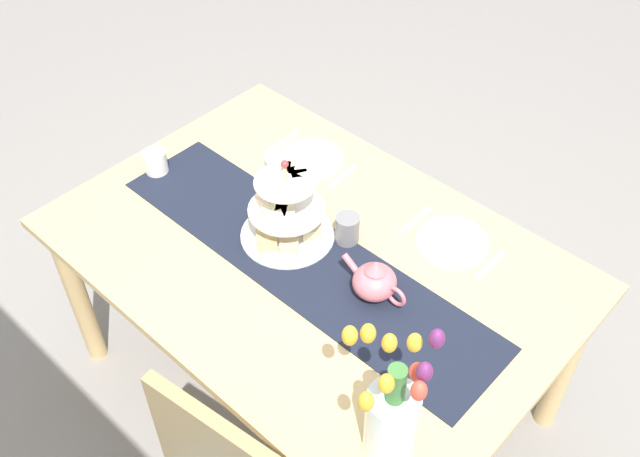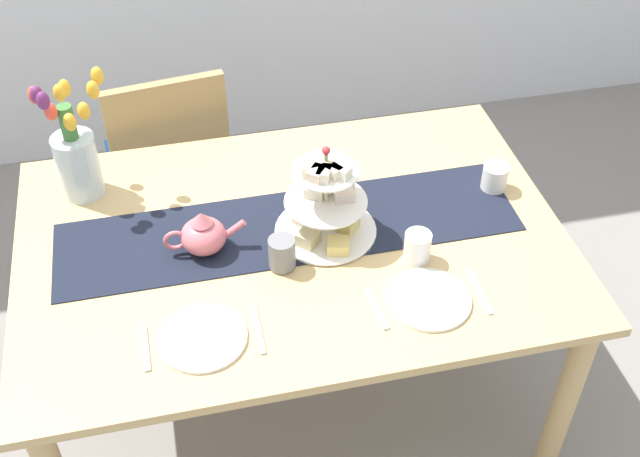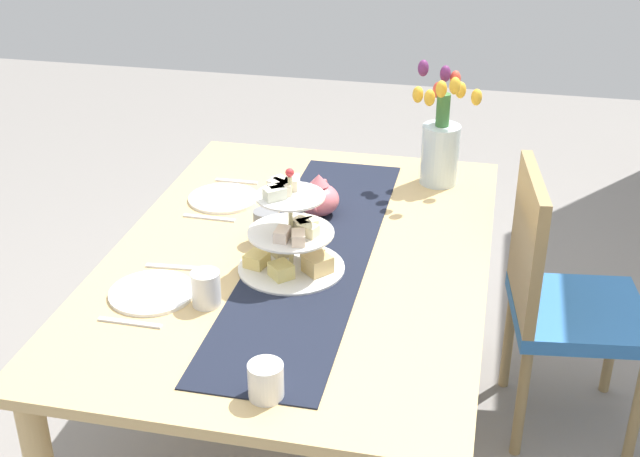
{
  "view_description": "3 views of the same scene",
  "coord_description": "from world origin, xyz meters",
  "px_view_note": "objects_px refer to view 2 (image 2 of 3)",
  "views": [
    {
      "loc": [
        -1.08,
        1.12,
        2.37
      ],
      "look_at": [
        0.03,
        -0.08,
        0.76
      ],
      "focal_mm": 40.61,
      "sensor_mm": 36.0,
      "label": 1
    },
    {
      "loc": [
        -0.3,
        -1.69,
        2.31
      ],
      "look_at": [
        0.08,
        -0.03,
        0.78
      ],
      "focal_mm": 44.63,
      "sensor_mm": 36.0,
      "label": 2
    },
    {
      "loc": [
        2.1,
        0.52,
        1.92
      ],
      "look_at": [
        -0.1,
        0.04,
        0.77
      ],
      "focal_mm": 47.62,
      "sensor_mm": 36.0,
      "label": 3
    }
  ],
  "objects_px": {
    "teapot": "(203,235)",
    "mug_grey": "(282,253)",
    "chair_left": "(169,161)",
    "fork_right": "(377,309)",
    "tulip_vase": "(76,153)",
    "mug_white_text": "(417,247)",
    "dinner_plate_right": "(429,300)",
    "tiered_cake_stand": "(326,206)",
    "dining_table": "(293,260)",
    "dinner_plate_left": "(203,338)",
    "cream_jug": "(495,178)",
    "knife_left": "(259,329)",
    "fork_left": "(146,348)",
    "knife_right": "(479,291)"
  },
  "relations": [
    {
      "from": "knife_left",
      "to": "cream_jug",
      "type": "bearing_deg",
      "value": 26.97
    },
    {
      "from": "knife_left",
      "to": "knife_right",
      "type": "xyz_separation_m",
      "value": [
        0.61,
        0.0,
        0.0
      ]
    },
    {
      "from": "tiered_cake_stand",
      "to": "knife_right",
      "type": "bearing_deg",
      "value": -43.24
    },
    {
      "from": "chair_left",
      "to": "fork_right",
      "type": "xyz_separation_m",
      "value": [
        0.49,
        -1.1,
        0.24
      ]
    },
    {
      "from": "mug_white_text",
      "to": "chair_left",
      "type": "bearing_deg",
      "value": 124.59
    },
    {
      "from": "fork_left",
      "to": "dinner_plate_right",
      "type": "xyz_separation_m",
      "value": [
        0.75,
        0.0,
        0.0
      ]
    },
    {
      "from": "cream_jug",
      "to": "fork_left",
      "type": "xyz_separation_m",
      "value": [
        -1.1,
        -0.41,
        -0.04
      ]
    },
    {
      "from": "dining_table",
      "to": "chair_left",
      "type": "xyz_separation_m",
      "value": [
        -0.32,
        0.77,
        -0.14
      ]
    },
    {
      "from": "chair_left",
      "to": "tiered_cake_stand",
      "type": "height_order",
      "value": "tiered_cake_stand"
    },
    {
      "from": "mug_grey",
      "to": "knife_left",
      "type": "bearing_deg",
      "value": -115.65
    },
    {
      "from": "dinner_plate_right",
      "to": "knife_left",
      "type": "bearing_deg",
      "value": 180.0
    },
    {
      "from": "tulip_vase",
      "to": "mug_white_text",
      "type": "height_order",
      "value": "tulip_vase"
    },
    {
      "from": "dining_table",
      "to": "chair_left",
      "type": "bearing_deg",
      "value": 112.81
    },
    {
      "from": "tulip_vase",
      "to": "mug_white_text",
      "type": "xyz_separation_m",
      "value": [
        0.91,
        -0.52,
        -0.1
      ]
    },
    {
      "from": "knife_right",
      "to": "fork_left",
      "type": "bearing_deg",
      "value": 180.0
    },
    {
      "from": "tiered_cake_stand",
      "to": "dinner_plate_left",
      "type": "distance_m",
      "value": 0.53
    },
    {
      "from": "fork_left",
      "to": "dining_table",
      "type": "bearing_deg",
      "value": 36.71
    },
    {
      "from": "fork_left",
      "to": "knife_right",
      "type": "xyz_separation_m",
      "value": [
        0.9,
        0.0,
        0.0
      ]
    },
    {
      "from": "tiered_cake_stand",
      "to": "fork_left",
      "type": "height_order",
      "value": "tiered_cake_stand"
    },
    {
      "from": "chair_left",
      "to": "dining_table",
      "type": "bearing_deg",
      "value": -67.19
    },
    {
      "from": "knife_left",
      "to": "tulip_vase",
      "type": "bearing_deg",
      "value": 122.76
    },
    {
      "from": "knife_left",
      "to": "fork_right",
      "type": "height_order",
      "value": "same"
    },
    {
      "from": "mug_white_text",
      "to": "dining_table",
      "type": "bearing_deg",
      "value": 152.25
    },
    {
      "from": "cream_jug",
      "to": "mug_white_text",
      "type": "relative_size",
      "value": 0.89
    },
    {
      "from": "tiered_cake_stand",
      "to": "teapot",
      "type": "relative_size",
      "value": 1.28
    },
    {
      "from": "dinner_plate_left",
      "to": "fork_right",
      "type": "relative_size",
      "value": 1.53
    },
    {
      "from": "dining_table",
      "to": "fork_left",
      "type": "xyz_separation_m",
      "value": [
        -0.44,
        -0.33,
        0.1
      ]
    },
    {
      "from": "dinner_plate_left",
      "to": "knife_left",
      "type": "height_order",
      "value": "dinner_plate_left"
    },
    {
      "from": "teapot",
      "to": "mug_grey",
      "type": "distance_m",
      "value": 0.24
    },
    {
      "from": "dining_table",
      "to": "fork_right",
      "type": "xyz_separation_m",
      "value": [
        0.16,
        -0.33,
        0.1
      ]
    },
    {
      "from": "dinner_plate_right",
      "to": "fork_right",
      "type": "bearing_deg",
      "value": 180.0
    },
    {
      "from": "tiered_cake_stand",
      "to": "dinner_plate_right",
      "type": "xyz_separation_m",
      "value": [
        0.21,
        -0.33,
        -0.09
      ]
    },
    {
      "from": "chair_left",
      "to": "tulip_vase",
      "type": "height_order",
      "value": "tulip_vase"
    },
    {
      "from": "dining_table",
      "to": "dinner_plate_right",
      "type": "height_order",
      "value": "dinner_plate_right"
    },
    {
      "from": "dinner_plate_left",
      "to": "mug_grey",
      "type": "distance_m",
      "value": 0.33
    },
    {
      "from": "mug_white_text",
      "to": "dinner_plate_left",
      "type": "bearing_deg",
      "value": -165.62
    },
    {
      "from": "dining_table",
      "to": "teapot",
      "type": "distance_m",
      "value": 0.3
    },
    {
      "from": "cream_jug",
      "to": "mug_white_text",
      "type": "height_order",
      "value": "mug_white_text"
    },
    {
      "from": "dining_table",
      "to": "tiered_cake_stand",
      "type": "bearing_deg",
      "value": 0.66
    },
    {
      "from": "dinner_plate_right",
      "to": "tiered_cake_stand",
      "type": "bearing_deg",
      "value": 122.08
    },
    {
      "from": "chair_left",
      "to": "mug_white_text",
      "type": "bearing_deg",
      "value": -55.41
    },
    {
      "from": "knife_left",
      "to": "knife_right",
      "type": "height_order",
      "value": "same"
    },
    {
      "from": "dinner_plate_left",
      "to": "mug_grey",
      "type": "bearing_deg",
      "value": 41.05
    },
    {
      "from": "chair_left",
      "to": "cream_jug",
      "type": "height_order",
      "value": "chair_left"
    },
    {
      "from": "tulip_vase",
      "to": "knife_left",
      "type": "bearing_deg",
      "value": -57.24
    },
    {
      "from": "chair_left",
      "to": "tulip_vase",
      "type": "xyz_separation_m",
      "value": [
        -0.27,
        -0.42,
        0.39
      ]
    },
    {
      "from": "teapot",
      "to": "dining_table",
      "type": "bearing_deg",
      "value": 0.0
    },
    {
      "from": "tulip_vase",
      "to": "dinner_plate_left",
      "type": "relative_size",
      "value": 1.81
    },
    {
      "from": "knife_left",
      "to": "mug_white_text",
      "type": "distance_m",
      "value": 0.51
    },
    {
      "from": "chair_left",
      "to": "mug_grey",
      "type": "relative_size",
      "value": 9.58
    }
  ]
}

